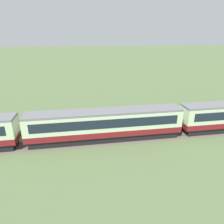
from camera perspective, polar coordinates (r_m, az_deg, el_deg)
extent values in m
cylinder|color=black|center=(31.72, 25.32, -4.82)|extent=(0.90, 0.18, 0.90)
cylinder|color=black|center=(32.78, 23.95, -3.79)|extent=(0.90, 0.18, 0.90)
cube|color=maroon|center=(26.81, -1.86, -5.29)|extent=(20.31, 2.91, 0.80)
cube|color=beige|center=(26.20, -1.90, -2.41)|extent=(20.31, 2.91, 2.13)
cube|color=#192330|center=(26.16, -1.90, -2.19)|extent=(18.69, 2.95, 1.19)
cube|color=slate|center=(25.75, -1.93, 0.08)|extent=(20.31, 2.74, 0.30)
cube|color=black|center=(27.19, -1.84, -6.88)|extent=(19.50, 2.50, 0.88)
cylinder|color=black|center=(28.15, 12.09, -6.37)|extent=(0.90, 0.18, 0.90)
cylinder|color=black|center=(29.35, 11.09, -5.13)|extent=(0.90, 0.18, 0.90)
cylinder|color=black|center=(26.61, -16.23, -8.45)|extent=(0.90, 0.18, 0.90)
cylinder|color=black|center=(27.87, -15.94, -7.03)|extent=(0.90, 0.18, 0.90)
cube|color=#665B51|center=(29.90, 16.09, -6.03)|extent=(159.02, 3.60, 0.01)
cube|color=#4C4238|center=(29.33, 16.68, -6.61)|extent=(159.02, 0.12, 0.04)
cube|color=#4C4238|center=(30.47, 15.53, -5.42)|extent=(159.02, 0.12, 0.04)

